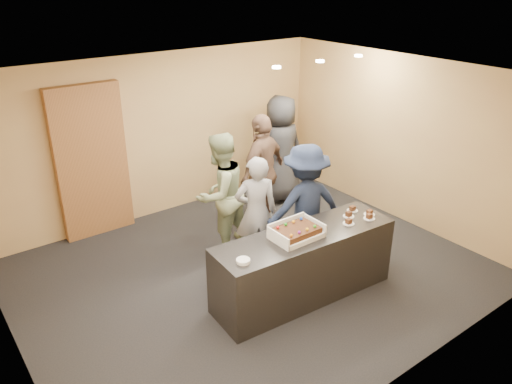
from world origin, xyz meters
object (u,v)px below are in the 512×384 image
(person_navy_man, at_px, (305,205))
(serving_counter, at_px, (304,265))
(person_sage_man, at_px, (220,194))
(person_dark_suit, at_px, (281,149))
(person_server_grey, at_px, (256,212))
(plate_stack, at_px, (243,261))
(person_brown_extra, at_px, (263,172))
(storage_cabinet, at_px, (92,162))
(sheet_cake, at_px, (297,230))
(cake_box, at_px, (295,234))

(person_navy_man, bearing_deg, serving_counter, 63.15)
(person_sage_man, bearing_deg, person_dark_suit, -169.19)
(serving_counter, bearing_deg, person_server_grey, 95.51)
(person_dark_suit, bearing_deg, person_sage_man, 25.43)
(serving_counter, bearing_deg, plate_stack, -172.09)
(person_brown_extra, bearing_deg, plate_stack, 27.32)
(person_server_grey, bearing_deg, storage_cabinet, -32.81)
(person_brown_extra, bearing_deg, serving_counter, 47.42)
(person_sage_man, distance_m, person_dark_suit, 2.02)
(plate_stack, distance_m, person_navy_man, 1.71)
(storage_cabinet, xyz_separation_m, person_brown_extra, (2.21, -1.40, -0.24))
(sheet_cake, relative_size, person_dark_suit, 0.27)
(cake_box, bearing_deg, sheet_cake, -90.82)
(storage_cabinet, relative_size, sheet_cake, 4.63)
(person_navy_man, bearing_deg, person_server_grey, -13.83)
(plate_stack, bearing_deg, person_brown_extra, 47.68)
(plate_stack, relative_size, person_navy_man, 0.09)
(person_navy_man, bearing_deg, person_dark_suit, -105.21)
(storage_cabinet, bearing_deg, person_brown_extra, -32.40)
(sheet_cake, height_order, person_brown_extra, person_brown_extra)
(person_server_grey, bearing_deg, plate_stack, 72.30)
(person_navy_man, bearing_deg, plate_stack, 39.45)
(sheet_cake, distance_m, person_brown_extra, 2.04)
(serving_counter, xyz_separation_m, person_sage_man, (-0.19, 1.62, 0.46))
(person_server_grey, height_order, person_brown_extra, person_brown_extra)
(serving_counter, height_order, person_server_grey, person_server_grey)
(cake_box, distance_m, sheet_cake, 0.06)
(sheet_cake, bearing_deg, person_dark_suit, 54.25)
(person_navy_man, bearing_deg, sheet_cake, 56.83)
(serving_counter, height_order, plate_stack, plate_stack)
(person_server_grey, xyz_separation_m, person_navy_man, (0.60, -0.33, 0.06))
(cake_box, height_order, person_sage_man, person_sage_man)
(person_server_grey, height_order, person_sage_man, person_sage_man)
(cake_box, xyz_separation_m, person_sage_man, (-0.05, 1.60, -0.04))
(serving_counter, distance_m, person_server_grey, 1.04)
(storage_cabinet, distance_m, plate_stack, 3.35)
(cake_box, height_order, person_navy_man, person_navy_man)
(serving_counter, bearing_deg, person_sage_man, 100.55)
(sheet_cake, height_order, person_navy_man, person_navy_man)
(person_server_grey, relative_size, person_brown_extra, 0.86)
(person_sage_man, bearing_deg, person_server_grey, 89.71)
(storage_cabinet, height_order, person_server_grey, storage_cabinet)
(serving_counter, bearing_deg, person_dark_suit, 60.35)
(serving_counter, relative_size, person_sage_man, 1.32)
(person_brown_extra, xyz_separation_m, person_dark_suit, (0.89, 0.64, 0.02))
(serving_counter, distance_m, person_brown_extra, 2.04)
(serving_counter, distance_m, storage_cabinet, 3.63)
(cake_box, distance_m, person_navy_man, 0.95)
(person_brown_extra, relative_size, person_dark_suit, 0.98)
(person_dark_suit, bearing_deg, serving_counter, 56.82)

